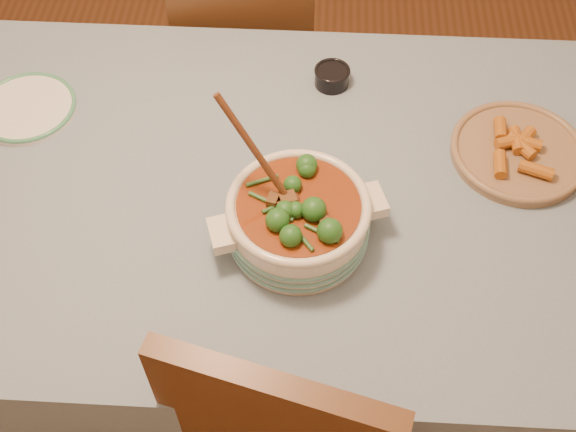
# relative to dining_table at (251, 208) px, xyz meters

# --- Properties ---
(floor) EXTENTS (4.50, 4.50, 0.00)m
(floor) POSITION_rel_dining_table_xyz_m (0.00, 0.00, -0.66)
(floor) COLOR #4A2A15
(floor) RESTS_ON ground
(dining_table) EXTENTS (1.68, 1.08, 0.76)m
(dining_table) POSITION_rel_dining_table_xyz_m (0.00, 0.00, 0.00)
(dining_table) COLOR brown
(dining_table) RESTS_ON floor
(stew_casserole) EXTENTS (0.38, 0.37, 0.36)m
(stew_casserole) POSITION_rel_dining_table_xyz_m (0.12, -0.14, 0.17)
(stew_casserole) COLOR #ECE0C6
(stew_casserole) RESTS_ON dining_table
(white_plate) EXTENTS (0.27, 0.27, 0.02)m
(white_plate) POSITION_rel_dining_table_xyz_m (-0.57, 0.20, 0.10)
(white_plate) COLOR white
(white_plate) RESTS_ON dining_table
(condiment_bowl) EXTENTS (0.12, 0.12, 0.05)m
(condiment_bowl) POSITION_rel_dining_table_xyz_m (0.18, 0.34, 0.12)
(condiment_bowl) COLOR black
(condiment_bowl) RESTS_ON dining_table
(fried_plate) EXTENTS (0.40, 0.40, 0.05)m
(fried_plate) POSITION_rel_dining_table_xyz_m (0.62, 0.12, 0.11)
(fried_plate) COLOR #927750
(fried_plate) RESTS_ON dining_table
(chair_far) EXTENTS (0.48, 0.48, 0.88)m
(chair_far) POSITION_rel_dining_table_xyz_m (-0.10, 0.73, -0.16)
(chair_far) COLOR brown
(chair_far) RESTS_ON floor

